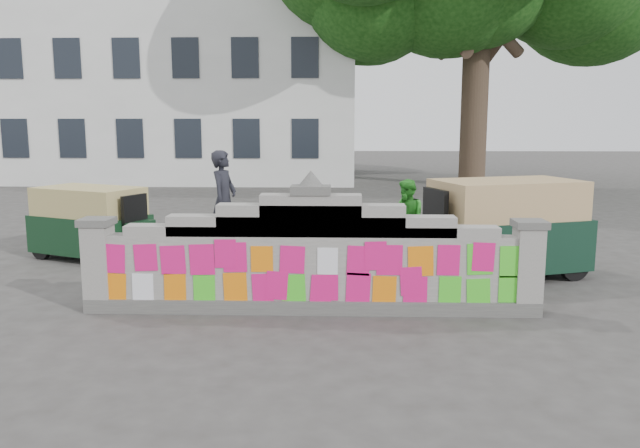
# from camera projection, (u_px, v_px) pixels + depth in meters

# --- Properties ---
(ground) EXTENTS (100.00, 100.00, 0.00)m
(ground) POSITION_uv_depth(u_px,v_px,m) (311.00, 311.00, 8.87)
(ground) COLOR #383533
(ground) RESTS_ON ground
(parapet_wall) EXTENTS (6.48, 0.44, 2.01)m
(parapet_wall) POSITION_uv_depth(u_px,v_px,m) (311.00, 260.00, 8.75)
(parapet_wall) COLOR #4C4C49
(parapet_wall) RESTS_ON ground
(building) EXTENTS (16.00, 10.00, 8.90)m
(building) POSITION_uv_depth(u_px,v_px,m) (187.00, 94.00, 30.12)
(building) COLOR silver
(building) RESTS_ON ground
(cyclist_bike) EXTENTS (2.23, 1.22, 1.11)m
(cyclist_bike) POSITION_uv_depth(u_px,v_px,m) (225.00, 233.00, 12.02)
(cyclist_bike) COLOR black
(cyclist_bike) RESTS_ON ground
(cyclist_rider) EXTENTS (0.60, 0.78, 1.89)m
(cyclist_rider) POSITION_uv_depth(u_px,v_px,m) (224.00, 213.00, 11.96)
(cyclist_rider) COLOR black
(cyclist_rider) RESTS_ON ground
(pedestrian) EXTENTS (0.85, 0.94, 1.56)m
(pedestrian) POSITION_uv_depth(u_px,v_px,m) (407.00, 219.00, 12.25)
(pedestrian) COLOR green
(pedestrian) RESTS_ON ground
(rickshaw_left) EXTENTS (2.61, 1.95, 1.41)m
(rickshaw_left) POSITION_uv_depth(u_px,v_px,m) (93.00, 222.00, 12.22)
(rickshaw_left) COLOR black
(rickshaw_left) RESTS_ON ground
(rickshaw_right) EXTENTS (3.13, 2.16, 1.69)m
(rickshaw_right) POSITION_uv_depth(u_px,v_px,m) (502.00, 227.00, 10.74)
(rickshaw_right) COLOR black
(rickshaw_right) RESTS_ON ground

